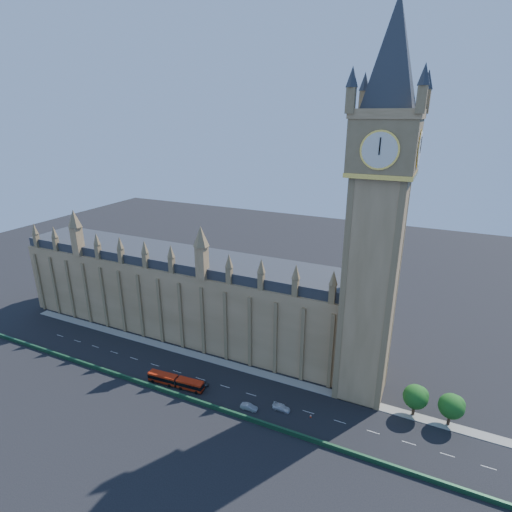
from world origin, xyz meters
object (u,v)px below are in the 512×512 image
at_px(red_bus, 176,381).
at_px(car_silver, 249,407).
at_px(car_grey, 202,383).
at_px(car_white, 281,408).

xyz_separation_m(red_bus, car_silver, (22.44, 0.01, -0.75)).
xyz_separation_m(red_bus, car_grey, (6.49, 3.24, -0.84)).
distance_m(red_bus, car_grey, 7.30).
xyz_separation_m(car_grey, car_white, (23.53, 0.03, 0.01)).
bearing_deg(red_bus, car_grey, 22.38).
bearing_deg(car_white, car_grey, 90.79).
bearing_deg(car_silver, car_grey, 76.58).
distance_m(red_bus, car_silver, 22.46).
bearing_deg(red_bus, car_white, 2.09).
relative_size(car_grey, car_white, 0.83).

